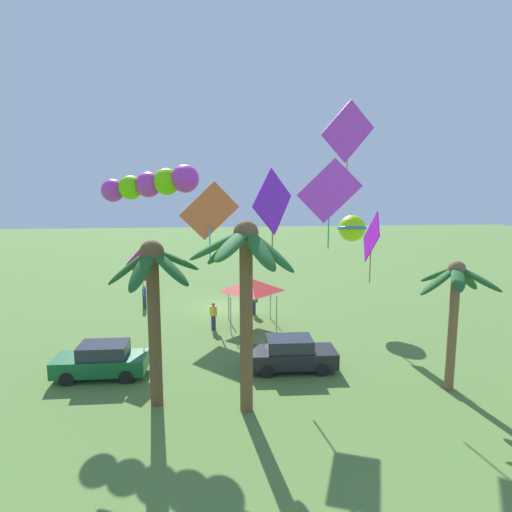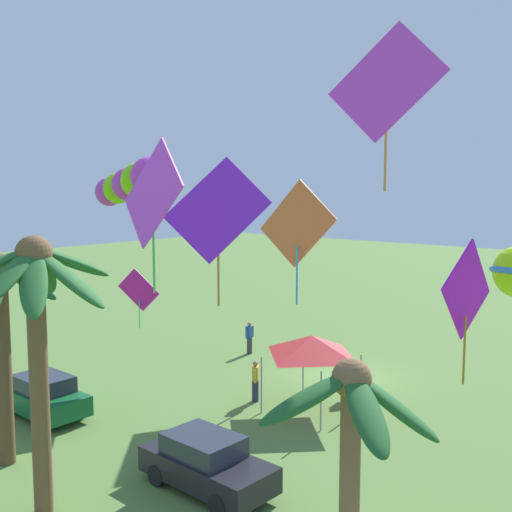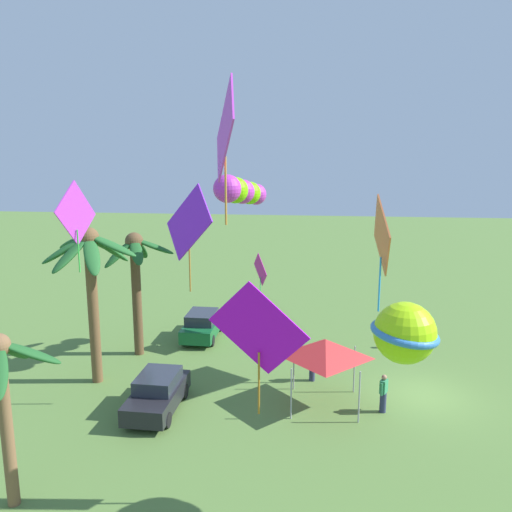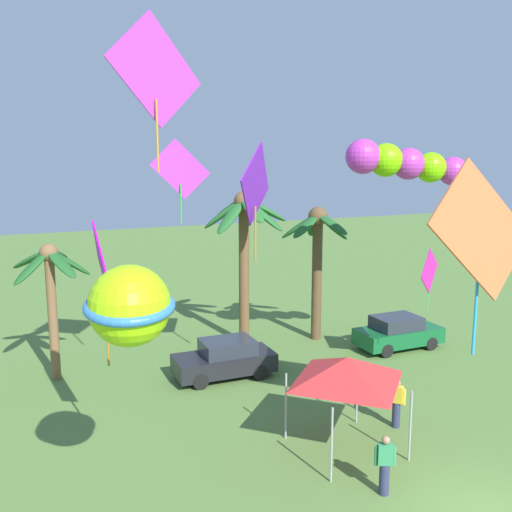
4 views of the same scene
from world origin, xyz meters
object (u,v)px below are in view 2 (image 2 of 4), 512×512
(festival_tent, at_px, (312,346))
(kite_diamond_2, at_px, (153,196))
(palm_tree_0, at_px, (35,304))
(spectator_1, at_px, (250,337))
(kite_diamond_5, at_px, (139,291))
(kite_diamond_0, at_px, (467,293))
(kite_diamond_7, at_px, (387,85))
(spectator_0, at_px, (255,381))
(palm_tree_1, at_px, (1,312))
(palm_tree_2, at_px, (348,435))
(spectator_2, at_px, (353,377))
(parked_car_0, at_px, (206,463))
(kite_diamond_6, at_px, (297,226))
(kite_tube_3, at_px, (131,183))
(parked_car_1, at_px, (42,396))
(kite_diamond_4, at_px, (218,212))

(festival_tent, height_order, kite_diamond_2, kite_diamond_2)
(palm_tree_0, bearing_deg, spectator_1, -68.88)
(festival_tent, bearing_deg, kite_diamond_5, 29.18)
(kite_diamond_0, bearing_deg, kite_diamond_7, 32.91)
(kite_diamond_5, bearing_deg, spectator_0, -142.17)
(spectator_1, xyz_separation_m, festival_tent, (-6.85, 4.52, 1.65))
(palm_tree_1, distance_m, spectator_0, 9.87)
(palm_tree_2, distance_m, kite_diamond_5, 14.34)
(palm_tree_0, bearing_deg, spectator_2, -96.98)
(palm_tree_2, bearing_deg, spectator_2, -59.50)
(spectator_1, relative_size, kite_diamond_0, 0.40)
(palm_tree_2, distance_m, spectator_2, 13.89)
(parked_car_0, height_order, kite_diamond_6, kite_diamond_6)
(kite_tube_3, relative_size, kite_diamond_7, 1.06)
(parked_car_1, relative_size, kite_diamond_0, 0.99)
(palm_tree_1, height_order, parked_car_0, palm_tree_1)
(palm_tree_1, xyz_separation_m, kite_diamond_7, (-9.03, -6.10, 6.28))
(palm_tree_1, relative_size, parked_car_1, 1.61)
(spectator_0, height_order, kite_diamond_6, kite_diamond_6)
(palm_tree_0, relative_size, kite_diamond_4, 1.65)
(kite_diamond_0, relative_size, kite_tube_3, 0.86)
(kite_diamond_2, distance_m, kite_diamond_7, 7.01)
(palm_tree_2, relative_size, spectator_2, 3.36)
(kite_tube_3, xyz_separation_m, kite_diamond_7, (-9.54, -0.86, 2.54))
(palm_tree_1, height_order, kite_tube_3, kite_tube_3)
(palm_tree_0, height_order, kite_diamond_0, palm_tree_0)
(spectator_0, distance_m, kite_diamond_2, 12.07)
(palm_tree_0, distance_m, kite_diamond_2, 4.31)
(kite_diamond_6, bearing_deg, spectator_1, -26.17)
(spectator_0, height_order, kite_diamond_0, kite_diamond_0)
(palm_tree_0, height_order, festival_tent, palm_tree_0)
(parked_car_1, relative_size, kite_diamond_4, 0.92)
(spectator_0, xyz_separation_m, festival_tent, (-2.26, -0.50, 1.65))
(palm_tree_2, relative_size, parked_car_0, 1.35)
(kite_diamond_2, xyz_separation_m, kite_tube_3, (7.07, -5.06, 0.31))
(palm_tree_0, height_order, spectator_0, palm_tree_0)
(kite_diamond_7, bearing_deg, kite_diamond_2, 67.36)
(kite_diamond_0, bearing_deg, kite_diamond_5, 5.55)
(palm_tree_2, height_order, spectator_1, palm_tree_2)
(spectator_1, bearing_deg, palm_tree_2, 135.48)
(spectator_1, bearing_deg, kite_diamond_4, 126.43)
(palm_tree_1, bearing_deg, spectator_1, -80.35)
(kite_diamond_4, distance_m, kite_diamond_5, 7.33)
(spectator_2, bearing_deg, palm_tree_0, 83.02)
(kite_diamond_6, bearing_deg, kite_diamond_7, 141.20)
(kite_diamond_5, bearing_deg, palm_tree_1, 101.72)
(palm_tree_0, distance_m, kite_diamond_0, 11.11)
(palm_tree_0, height_order, parked_car_0, palm_tree_0)
(parked_car_0, distance_m, kite_diamond_0, 8.39)
(palm_tree_0, height_order, spectator_2, palm_tree_0)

